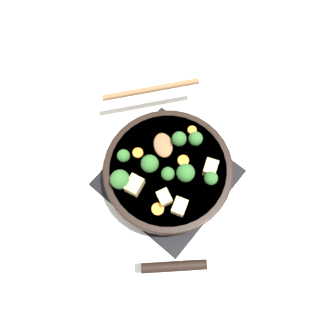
{
  "coord_description": "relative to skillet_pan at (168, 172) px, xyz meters",
  "views": [
    {
      "loc": [
        0.17,
        -0.2,
        0.87
      ],
      "look_at": [
        0.0,
        0.0,
        0.09
      ],
      "focal_mm": 35.0,
      "sensor_mm": 36.0,
      "label": 1
    }
  ],
  "objects": [
    {
      "name": "wooden_spoon",
      "position": [
        -0.13,
        0.1,
        0.03
      ],
      "size": [
        0.26,
        0.25,
        0.02
      ],
      "color": "brown",
      "rests_on": "skillet_pan"
    },
    {
      "name": "broccoli_floret_center_top",
      "position": [
        0.1,
        0.04,
        0.05
      ],
      "size": [
        0.03,
        0.03,
        0.04
      ],
      "color": "#709956",
      "rests_on": "skillet_pan"
    },
    {
      "name": "tofu_cube_near_handle",
      "position": [
        -0.03,
        -0.09,
        0.04
      ],
      "size": [
        0.04,
        0.05,
        0.03
      ],
      "primitive_type": "cube",
      "rotation": [
        0.0,
        0.0,
        4.92
      ],
      "color": "#DBB770",
      "rests_on": "skillet_pan"
    },
    {
      "name": "broccoli_floret_north_edge",
      "position": [
        0.05,
        0.01,
        0.05
      ],
      "size": [
        0.04,
        0.04,
        0.05
      ],
      "color": "#709956",
      "rests_on": "skillet_pan"
    },
    {
      "name": "ground_plane",
      "position": [
        -0.0,
        0.0,
        -0.06
      ],
      "size": [
        2.4,
        2.4,
        0.0
      ],
      "primitive_type": "plane",
      "color": "silver"
    },
    {
      "name": "broccoli_floret_small_inner",
      "position": [
        -0.02,
        0.07,
        0.05
      ],
      "size": [
        0.04,
        0.04,
        0.04
      ],
      "color": "#709956",
      "rests_on": "skillet_pan"
    },
    {
      "name": "broccoli_floret_south_cluster",
      "position": [
        -0.07,
        -0.1,
        0.06
      ],
      "size": [
        0.05,
        0.05,
        0.05
      ],
      "color": "#709956",
      "rests_on": "skillet_pan"
    },
    {
      "name": "broccoli_floret_near_spoon",
      "position": [
        0.01,
        -0.02,
        0.05
      ],
      "size": [
        0.03,
        0.03,
        0.04
      ],
      "color": "#709956",
      "rests_on": "skillet_pan"
    },
    {
      "name": "skillet_pan",
      "position": [
        0.0,
        0.0,
        0.0
      ],
      "size": [
        0.39,
        0.4,
        0.06
      ],
      "color": "black",
      "rests_on": "front_burner_grate"
    },
    {
      "name": "carrot_slice_edge_slice",
      "position": [
        0.05,
        -0.1,
        0.03
      ],
      "size": [
        0.03,
        0.03,
        0.01
      ],
      "primitive_type": "cylinder",
      "color": "orange",
      "rests_on": "skillet_pan"
    },
    {
      "name": "broccoli_floret_east_rim",
      "position": [
        -0.1,
        -0.05,
        0.05
      ],
      "size": [
        0.03,
        0.03,
        0.04
      ],
      "color": "#709956",
      "rests_on": "skillet_pan"
    },
    {
      "name": "carrot_slice_orange_thin",
      "position": [
        -0.09,
        -0.02,
        0.03
      ],
      "size": [
        0.03,
        0.03,
        0.01
      ],
      "primitive_type": "cylinder",
      "color": "orange",
      "rests_on": "skillet_pan"
    },
    {
      "name": "tofu_cube_east_chunk",
      "position": [
        0.04,
        -0.07,
        0.04
      ],
      "size": [
        0.04,
        0.04,
        0.03
      ],
      "primitive_type": "cube",
      "rotation": [
        0.0,
        0.0,
        2.71
      ],
      "color": "#DBB770",
      "rests_on": "skillet_pan"
    },
    {
      "name": "broccoli_floret_mid_floret",
      "position": [
        0.01,
        0.1,
        0.05
      ],
      "size": [
        0.04,
        0.04,
        0.04
      ],
      "color": "#709956",
      "rests_on": "skillet_pan"
    },
    {
      "name": "tofu_cube_center_large",
      "position": [
        0.08,
        0.07,
        0.04
      ],
      "size": [
        0.04,
        0.05,
        0.03
      ],
      "primitive_type": "cube",
      "rotation": [
        0.0,
        0.0,
        5.09
      ],
      "color": "#DBB770",
      "rests_on": "skillet_pan"
    },
    {
      "name": "carrot_slice_under_broccoli",
      "position": [
        0.02,
        0.04,
        0.03
      ],
      "size": [
        0.03,
        0.03,
        0.01
      ],
      "primitive_type": "cylinder",
      "color": "orange",
      "rests_on": "skillet_pan"
    },
    {
      "name": "broccoli_floret_west_rim",
      "position": [
        -0.04,
        -0.03,
        0.05
      ],
      "size": [
        0.04,
        0.04,
        0.05
      ],
      "color": "#709956",
      "rests_on": "skillet_pan"
    },
    {
      "name": "front_burner_grate",
      "position": [
        -0.0,
        0.0,
        -0.05
      ],
      "size": [
        0.31,
        0.31,
        0.03
      ],
      "color": "black",
      "rests_on": "ground_plane"
    },
    {
      "name": "carrot_slice_near_center",
      "position": [
        -0.02,
        0.12,
        0.03
      ],
      "size": [
        0.02,
        0.02,
        0.01
      ],
      "primitive_type": "cylinder",
      "color": "orange",
      "rests_on": "skillet_pan"
    },
    {
      "name": "tofu_cube_west_chunk",
      "position": [
        0.09,
        -0.06,
        0.04
      ],
      "size": [
        0.04,
        0.05,
        0.03
      ],
      "primitive_type": "cube",
      "rotation": [
        0.0,
        0.0,
        1.89
      ],
      "color": "#DBB770",
      "rests_on": "skillet_pan"
    }
  ]
}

